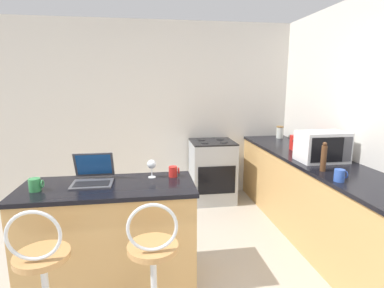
% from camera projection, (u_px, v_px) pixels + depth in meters
% --- Properties ---
extents(wall_back, '(12.00, 0.06, 2.60)m').
position_uv_depth(wall_back, '(160.00, 112.00, 4.48)').
color(wall_back, silver).
rests_on(wall_back, ground_plane).
extents(breakfast_bar, '(1.41, 0.62, 0.89)m').
position_uv_depth(breakfast_bar, '(111.00, 235.00, 2.53)').
color(breakfast_bar, tan).
rests_on(breakfast_bar, ground_plane).
extents(counter_right, '(0.68, 3.27, 0.89)m').
position_uv_depth(counter_right, '(319.00, 201.00, 3.28)').
color(counter_right, tan).
rests_on(counter_right, ground_plane).
extents(bar_stool_near, '(0.40, 0.40, 0.99)m').
position_uv_depth(bar_stool_near, '(44.00, 283.00, 1.90)').
color(bar_stool_near, silver).
rests_on(bar_stool_near, ground_plane).
extents(bar_stool_far, '(0.40, 0.40, 0.99)m').
position_uv_depth(bar_stool_far, '(154.00, 273.00, 2.00)').
color(bar_stool_far, silver).
rests_on(bar_stool_far, ground_plane).
extents(laptop, '(0.33, 0.31, 0.24)m').
position_uv_depth(laptop, '(93.00, 175.00, 2.51)').
color(laptop, '#47474C').
rests_on(laptop, breakfast_bar).
extents(microwave, '(0.49, 0.33, 0.32)m').
position_uv_depth(microwave, '(322.00, 147.00, 3.17)').
color(microwave, silver).
rests_on(microwave, counter_right).
extents(toaster, '(0.22, 0.26, 0.19)m').
position_uv_depth(toaster, '(302.00, 144.00, 3.67)').
color(toaster, red).
rests_on(toaster, counter_right).
extents(stove_range, '(0.62, 0.61, 0.90)m').
position_uv_depth(stove_range, '(212.00, 171.00, 4.41)').
color(stove_range, '#9EA3A8').
rests_on(stove_range, ground_plane).
extents(mug_green, '(0.11, 0.09, 0.10)m').
position_uv_depth(mug_green, '(35.00, 185.00, 2.30)').
color(mug_green, '#338447').
rests_on(mug_green, breakfast_bar).
extents(mug_red, '(0.09, 0.08, 0.09)m').
position_uv_depth(mug_red, '(173.00, 171.00, 2.66)').
color(mug_red, red).
rests_on(mug_red, breakfast_bar).
extents(wine_glass_short, '(0.08, 0.08, 0.16)m').
position_uv_depth(wine_glass_short, '(152.00, 165.00, 2.62)').
color(wine_glass_short, silver).
rests_on(wine_glass_short, breakfast_bar).
extents(pepper_mill, '(0.05, 0.05, 0.28)m').
position_uv_depth(pepper_mill, '(324.00, 157.00, 2.81)').
color(pepper_mill, '#4C2D19').
rests_on(pepper_mill, counter_right).
extents(storage_jar, '(0.11, 0.11, 0.18)m').
position_uv_depth(storage_jar, '(280.00, 132.00, 4.56)').
color(storage_jar, silver).
rests_on(storage_jar, counter_right).
extents(mug_blue, '(0.10, 0.09, 0.10)m').
position_uv_depth(mug_blue, '(340.00, 175.00, 2.53)').
color(mug_blue, '#2D51AD').
rests_on(mug_blue, counter_right).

